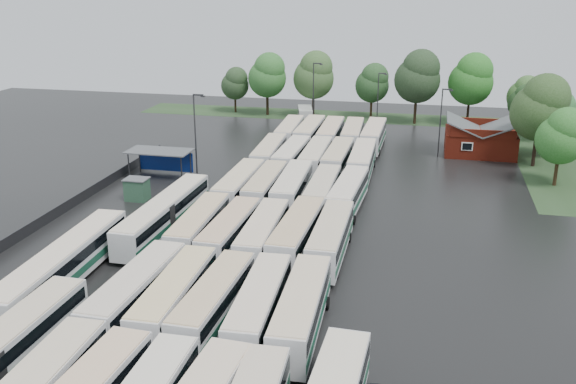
# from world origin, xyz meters

# --- Properties ---
(ground) EXTENTS (160.00, 160.00, 0.00)m
(ground) POSITION_xyz_m (0.00, 0.00, 0.00)
(ground) COLOR black
(ground) RESTS_ON ground
(brick_building) EXTENTS (10.07, 8.60, 5.39)m
(brick_building) POSITION_xyz_m (24.00, 42.77, 1.87)
(brick_building) COLOR maroon
(brick_building) RESTS_ON ground
(wash_shed) EXTENTS (8.20, 4.20, 3.58)m
(wash_shed) POSITION_xyz_m (-17.20, 22.02, 2.99)
(wash_shed) COLOR #2D2D30
(wash_shed) RESTS_ON ground
(utility_hut) EXTENTS (2.70, 2.20, 2.62)m
(utility_hut) POSITION_xyz_m (-16.20, 12.60, 1.32)
(utility_hut) COLOR #284C34
(utility_hut) RESTS_ON ground
(grass_strip_north) EXTENTS (80.00, 10.00, 0.01)m
(grass_strip_north) POSITION_xyz_m (2.00, 64.80, 0.01)
(grass_strip_north) COLOR #253F1F
(grass_strip_north) RESTS_ON ground
(grass_strip_east) EXTENTS (10.00, 50.00, 0.01)m
(grass_strip_east) POSITION_xyz_m (34.00, 42.80, 0.01)
(grass_strip_east) COLOR #253F1F
(grass_strip_east) RESTS_ON ground
(west_fence) EXTENTS (0.10, 50.00, 1.20)m
(west_fence) POSITION_xyz_m (-22.20, 8.00, 0.60)
(west_fence) COLOR #2D2D30
(west_fence) RESTS_ON ground
(bus_r1c0) EXTENTS (3.10, 13.14, 3.64)m
(bus_r1c0) POSITION_xyz_m (-4.39, -12.49, 2.00)
(bus_r1c0) COLOR silver
(bus_r1c0) RESTS_ON ground
(bus_r1c1) EXTENTS (3.03, 12.77, 3.54)m
(bus_r1c1) POSITION_xyz_m (-1.23, -12.47, 1.94)
(bus_r1c1) COLOR silver
(bus_r1c1) RESTS_ON ground
(bus_r1c2) EXTENTS (2.95, 12.46, 3.45)m
(bus_r1c2) POSITION_xyz_m (1.84, -12.41, 1.90)
(bus_r1c2) COLOR silver
(bus_r1c2) RESTS_ON ground
(bus_r1c3) EXTENTS (3.27, 12.64, 3.48)m
(bus_r1c3) POSITION_xyz_m (5.32, -12.33, 1.92)
(bus_r1c3) COLOR silver
(bus_r1c3) RESTS_ON ground
(bus_r1c4) EXTENTS (3.23, 13.00, 3.59)m
(bus_r1c4) POSITION_xyz_m (8.48, -12.39, 1.98)
(bus_r1c4) COLOR silver
(bus_r1c4) RESTS_ON ground
(bus_r2c0) EXTENTS (3.01, 12.51, 3.46)m
(bus_r2c0) POSITION_xyz_m (-4.45, 1.53, 1.90)
(bus_r2c0) COLOR silver
(bus_r2c0) RESTS_ON ground
(bus_r2c1) EXTENTS (2.85, 12.39, 3.44)m
(bus_r2c1) POSITION_xyz_m (-1.19, 0.98, 1.89)
(bus_r2c1) COLOR silver
(bus_r2c1) RESTS_ON ground
(bus_r2c2) EXTENTS (3.05, 12.59, 3.48)m
(bus_r2c2) POSITION_xyz_m (2.07, 0.92, 1.92)
(bus_r2c2) COLOR silver
(bus_r2c2) RESTS_ON ground
(bus_r2c3) EXTENTS (3.07, 13.14, 3.64)m
(bus_r2c3) POSITION_xyz_m (5.21, 1.52, 2.00)
(bus_r2c3) COLOR silver
(bus_r2c3) RESTS_ON ground
(bus_r2c4) EXTENTS (2.87, 12.90, 3.58)m
(bus_r2c4) POSITION_xyz_m (8.42, 1.35, 1.97)
(bus_r2c4) COLOR silver
(bus_r2c4) RESTS_ON ground
(bus_r3c0) EXTENTS (2.73, 12.81, 3.56)m
(bus_r3c0) POSITION_xyz_m (-4.29, 14.50, 1.96)
(bus_r3c0) COLOR silver
(bus_r3c0) RESTS_ON ground
(bus_r3c1) EXTENTS (2.82, 12.39, 3.44)m
(bus_r3c1) POSITION_xyz_m (-1.34, 14.98, 1.89)
(bus_r3c1) COLOR silver
(bus_r3c1) RESTS_ON ground
(bus_r3c2) EXTENTS (3.21, 13.06, 3.61)m
(bus_r3c2) POSITION_xyz_m (1.81, 14.98, 1.99)
(bus_r3c2) COLOR silver
(bus_r3c2) RESTS_ON ground
(bus_r3c3) EXTENTS (2.81, 12.37, 3.43)m
(bus_r3c3) POSITION_xyz_m (5.32, 14.72, 1.89)
(bus_r3c3) COLOR silver
(bus_r3c3) RESTS_ON ground
(bus_r3c4) EXTENTS (3.22, 12.75, 3.52)m
(bus_r3c4) POSITION_xyz_m (8.29, 14.45, 1.94)
(bus_r3c4) COLOR silver
(bus_r3c4) RESTS_ON ground
(bus_r4c0) EXTENTS (3.24, 12.66, 3.49)m
(bus_r4c0) POSITION_xyz_m (-4.40, 28.73, 1.92)
(bus_r4c0) COLOR silver
(bus_r4c0) RESTS_ON ground
(bus_r4c1) EXTENTS (2.81, 12.48, 3.47)m
(bus_r4c1) POSITION_xyz_m (-1.19, 28.36, 1.91)
(bus_r4c1) COLOR silver
(bus_r4c1) RESTS_ON ground
(bus_r4c2) EXTENTS (2.89, 12.78, 3.55)m
(bus_r4c2) POSITION_xyz_m (2.10, 28.14, 1.95)
(bus_r4c2) COLOR silver
(bus_r4c2) RESTS_ON ground
(bus_r4c3) EXTENTS (2.73, 12.60, 3.50)m
(bus_r4c3) POSITION_xyz_m (5.04, 28.59, 1.93)
(bus_r4c3) COLOR silver
(bus_r4c3) RESTS_ON ground
(bus_r4c4) EXTENTS (3.02, 12.94, 3.59)m
(bus_r4c4) POSITION_xyz_m (8.31, 28.06, 1.97)
(bus_r4c4) COLOR silver
(bus_r4c4) RESTS_ON ground
(bus_r5c0) EXTENTS (3.21, 12.65, 3.49)m
(bus_r5c0) POSITION_xyz_m (-4.50, 41.89, 1.92)
(bus_r5c0) COLOR silver
(bus_r5c0) RESTS_ON ground
(bus_r5c1) EXTENTS (2.78, 12.92, 3.60)m
(bus_r5c1) POSITION_xyz_m (-1.33, 42.05, 1.98)
(bus_r5c1) COLOR silver
(bus_r5c1) RESTS_ON ground
(bus_r5c2) EXTENTS (3.07, 13.01, 3.60)m
(bus_r5c2) POSITION_xyz_m (1.96, 41.70, 1.98)
(bus_r5c2) COLOR silver
(bus_r5c2) RESTS_ON ground
(bus_r5c3) EXTENTS (3.26, 12.72, 3.51)m
(bus_r5c3) POSITION_xyz_m (5.24, 42.34, 1.93)
(bus_r5c3) COLOR silver
(bus_r5c3) RESTS_ON ground
(bus_r5c4) EXTENTS (2.88, 12.96, 3.60)m
(bus_r5c4) POSITION_xyz_m (8.43, 42.31, 1.98)
(bus_r5c4) COLOR silver
(bus_r5c4) RESTS_ON ground
(artic_bus_west_b) EXTENTS (2.94, 18.64, 3.45)m
(artic_bus_west_b) POSITION_xyz_m (-9.18, 4.24, 1.91)
(artic_bus_west_b) COLOR silver
(artic_bus_west_b) RESTS_ON ground
(artic_bus_west_c) EXTENTS (3.34, 19.28, 3.56)m
(artic_bus_west_c) POSITION_xyz_m (-12.49, -9.30, 1.98)
(artic_bus_west_c) COLOR silver
(artic_bus_west_c) RESTS_ON ground
(minibus) EXTENTS (3.78, 6.76, 2.79)m
(minibus) POSITION_xyz_m (-5.15, 57.62, 1.55)
(minibus) COLOR silver
(minibus) RESTS_ON ground
(tree_north_0) EXTENTS (5.28, 5.28, 8.74)m
(tree_north_0) POSITION_xyz_m (-19.96, 64.05, 5.62)
(tree_north_0) COLOR black
(tree_north_0) RESTS_ON ground
(tree_north_1) EXTENTS (7.09, 7.09, 11.74)m
(tree_north_1) POSITION_xyz_m (-13.27, 62.95, 7.55)
(tree_north_1) COLOR black
(tree_north_1) RESTS_ON ground
(tree_north_2) EXTENTS (7.44, 7.44, 12.32)m
(tree_north_2) POSITION_xyz_m (-4.44, 62.48, 7.93)
(tree_north_2) COLOR black
(tree_north_2) RESTS_ON ground
(tree_north_3) EXTENTS (6.13, 6.13, 10.15)m
(tree_north_3) POSITION_xyz_m (6.02, 64.53, 6.53)
(tree_north_3) COLOR #3D2A18
(tree_north_3) RESTS_ON ground
(tree_north_4) EXTENTS (7.94, 7.94, 13.15)m
(tree_north_4) POSITION_xyz_m (14.13, 61.23, 8.46)
(tree_north_4) COLOR #302214
(tree_north_4) RESTS_ON ground
(tree_north_5) EXTENTS (7.66, 7.66, 12.68)m
(tree_north_5) POSITION_xyz_m (23.16, 62.21, 8.16)
(tree_north_5) COLOR black
(tree_north_5) RESTS_ON ground
(tree_north_6) EXTENTS (5.49, 5.49, 9.09)m
(tree_north_6) POSITION_xyz_m (32.03, 62.14, 5.85)
(tree_north_6) COLOR black
(tree_north_6) RESTS_ON ground
(tree_east_0) EXTENTS (6.03, 6.03, 9.99)m
(tree_east_0) POSITION_xyz_m (32.54, 29.05, 6.42)
(tree_east_0) COLOR #382615
(tree_east_0) RESTS_ON ground
(tree_east_1) EXTENTS (7.74, 7.74, 12.83)m
(tree_east_1) POSITION_xyz_m (31.08, 37.56, 8.25)
(tree_east_1) COLOR black
(tree_east_1) RESTS_ON ground
(tree_east_2) EXTENTS (5.97, 5.97, 9.89)m
(tree_east_2) POSITION_xyz_m (33.73, 43.07, 6.36)
(tree_east_2) COLOR #332214
(tree_east_2) RESTS_ON ground
(tree_east_3) EXTENTS (6.16, 6.16, 10.21)m
(tree_east_3) POSITION_xyz_m (33.93, 52.74, 6.57)
(tree_east_3) COLOR #372A1D
(tree_east_3) RESTS_ON ground
(tree_east_4) EXTENTS (4.86, 4.86, 8.05)m
(tree_east_4) POSITION_xyz_m (31.60, 59.00, 5.18)
(tree_east_4) COLOR black
(tree_east_4) RESTS_ON ground
(lamp_post_ne) EXTENTS (1.53, 0.30, 9.92)m
(lamp_post_ne) POSITION_xyz_m (18.19, 39.70, 5.76)
(lamp_post_ne) COLOR #2D2D30
(lamp_post_ne) RESTS_ON ground
(lamp_post_nw) EXTENTS (1.64, 0.32, 10.63)m
(lamp_post_nw) POSITION_xyz_m (-12.96, 24.10, 6.17)
(lamp_post_nw) COLOR #2D2D30
(lamp_post_nw) RESTS_ON ground
(lamp_post_back_w) EXTENTS (1.68, 0.33, 10.93)m
(lamp_post_back_w) POSITION_xyz_m (-3.24, 55.89, 6.35)
(lamp_post_back_w) COLOR #2D2D30
(lamp_post_back_w) RESTS_ON ground
(lamp_post_back_e) EXTENTS (1.49, 0.29, 9.67)m
(lamp_post_back_e) POSITION_xyz_m (7.92, 55.13, 5.62)
(lamp_post_back_e) COLOR #2D2D30
(lamp_post_back_e) RESTS_ON ground
(puddle_0) EXTENTS (4.37, 4.37, 0.01)m
(puddle_0) POSITION_xyz_m (-1.39, -17.94, 0.00)
(puddle_0) COLOR black
(puddle_0) RESTS_ON ground
(puddle_2) EXTENTS (7.83, 7.83, 0.01)m
(puddle_2) POSITION_xyz_m (-9.18, 4.55, 0.00)
(puddle_2) COLOR black
(puddle_2) RESTS_ON ground
(puddle_3) EXTENTS (4.41, 4.41, 0.01)m
(puddle_3) POSITION_xyz_m (2.44, -0.43, 0.00)
(puddle_3) COLOR black
(puddle_3) RESTS_ON ground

